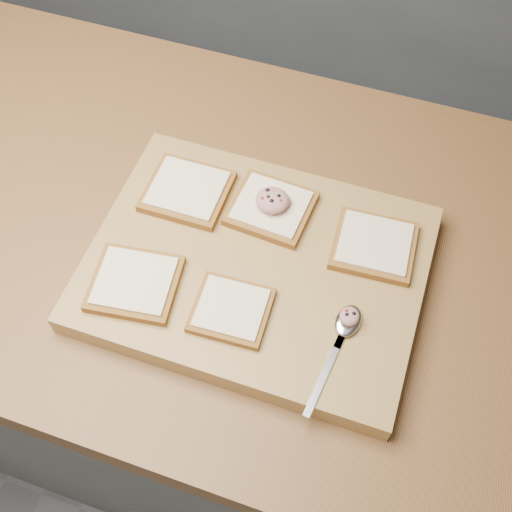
{
  "coord_description": "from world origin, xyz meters",
  "views": [
    {
      "loc": [
        0.32,
        -0.56,
        1.77
      ],
      "look_at": [
        0.16,
        -0.07,
        0.96
      ],
      "focal_mm": 45.0,
      "sensor_mm": 36.0,
      "label": 1
    }
  ],
  "objects": [
    {
      "name": "ground",
      "position": [
        0.0,
        0.0,
        0.0
      ],
      "size": [
        4.0,
        4.0,
        0.0
      ],
      "primitive_type": "plane",
      "color": "#515459",
      "rests_on": "ground"
    },
    {
      "name": "island_counter",
      "position": [
        0.0,
        0.0,
        0.45
      ],
      "size": [
        2.0,
        0.8,
        0.9
      ],
      "color": "slate",
      "rests_on": "ground"
    },
    {
      "name": "cutting_board",
      "position": [
        0.16,
        -0.07,
        0.92
      ],
      "size": [
        0.51,
        0.39,
        0.04
      ],
      "primitive_type": "cube",
      "color": "#A67E47",
      "rests_on": "island_counter"
    },
    {
      "name": "bread_far_left",
      "position": [
        0.01,
        0.02,
        0.95
      ],
      "size": [
        0.13,
        0.12,
        0.02
      ],
      "color": "brown",
      "rests_on": "cutting_board"
    },
    {
      "name": "bread_far_center",
      "position": [
        0.15,
        0.03,
        0.95
      ],
      "size": [
        0.13,
        0.12,
        0.02
      ],
      "color": "brown",
      "rests_on": "cutting_board"
    },
    {
      "name": "bread_far_right",
      "position": [
        0.32,
        0.01,
        0.95
      ],
      "size": [
        0.13,
        0.12,
        0.02
      ],
      "color": "brown",
      "rests_on": "cutting_board"
    },
    {
      "name": "bread_near_left",
      "position": [
        -0.0,
        -0.17,
        0.95
      ],
      "size": [
        0.14,
        0.13,
        0.02
      ],
      "color": "brown",
      "rests_on": "cutting_board"
    },
    {
      "name": "bread_near_center",
      "position": [
        0.15,
        -0.16,
        0.95
      ],
      "size": [
        0.11,
        0.11,
        0.02
      ],
      "color": "brown",
      "rests_on": "cutting_board"
    },
    {
      "name": "tuna_salad_dollop",
      "position": [
        0.15,
        0.03,
        0.97
      ],
      "size": [
        0.05,
        0.05,
        0.03
      ],
      "color": "tan",
      "rests_on": "bread_far_center"
    },
    {
      "name": "spoon",
      "position": [
        0.31,
        -0.14,
        0.95
      ],
      "size": [
        0.04,
        0.18,
        0.01
      ],
      "color": "silver",
      "rests_on": "cutting_board"
    },
    {
      "name": "spoon_salad",
      "position": [
        0.32,
        -0.12,
        0.96
      ],
      "size": [
        0.03,
        0.03,
        0.02
      ],
      "color": "tan",
      "rests_on": "spoon"
    }
  ]
}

